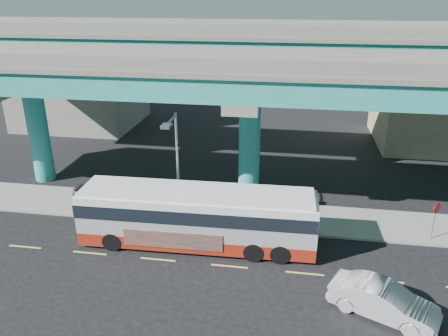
% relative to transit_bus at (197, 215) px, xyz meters
% --- Properties ---
extents(ground, '(120.00, 120.00, 0.00)m').
position_rel_transit_bus_xyz_m(ground, '(2.16, -1.63, -1.90)').
color(ground, black).
rests_on(ground, ground).
extents(sidewalk, '(70.00, 4.00, 0.15)m').
position_rel_transit_bus_xyz_m(sidewalk, '(2.16, 3.87, -1.82)').
color(sidewalk, gray).
rests_on(sidewalk, ground).
extents(lane_markings, '(58.00, 0.12, 0.01)m').
position_rel_transit_bus_xyz_m(lane_markings, '(2.16, -1.93, -1.89)').
color(lane_markings, '#D8C64C').
rests_on(lane_markings, ground).
extents(viaduct, '(52.00, 12.40, 11.70)m').
position_rel_transit_bus_xyz_m(viaduct, '(2.16, 7.48, 7.24)').
color(viaduct, '#217E75').
rests_on(viaduct, ground).
extents(building_concrete, '(12.00, 10.00, 9.00)m').
position_rel_transit_bus_xyz_m(building_concrete, '(-17.84, 22.37, 2.60)').
color(building_concrete, gray).
rests_on(building_concrete, ground).
extents(transit_bus, '(13.56, 3.23, 3.46)m').
position_rel_transit_bus_xyz_m(transit_bus, '(0.00, 0.00, 0.00)').
color(transit_bus, maroon).
rests_on(transit_bus, ground).
extents(sedan, '(5.32, 6.09, 1.59)m').
position_rel_transit_bus_xyz_m(sedan, '(9.59, -4.56, -1.10)').
color(sedan, '#AFAFB4').
rests_on(sedan, ground).
extents(parked_car, '(3.23, 4.42, 1.27)m').
position_rel_transit_bus_xyz_m(parked_car, '(-7.81, 3.91, -1.11)').
color(parked_car, '#2D2C31').
rests_on(parked_car, sidewalk).
extents(street_lamp, '(0.50, 2.34, 7.07)m').
position_rel_transit_bus_xyz_m(street_lamp, '(-1.70, 1.83, 2.89)').
color(street_lamp, gray).
rests_on(street_lamp, sidewalk).
extents(stop_sign, '(0.54, 0.51, 2.38)m').
position_rel_transit_bus_xyz_m(stop_sign, '(13.55, 2.55, -0.05)').
color(stop_sign, gray).
rests_on(stop_sign, sidewalk).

